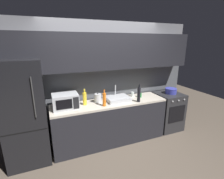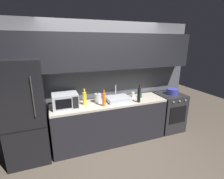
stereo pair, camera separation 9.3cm
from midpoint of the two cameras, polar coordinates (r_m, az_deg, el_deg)
ground_plane at (r=3.13m, az=5.18°, el=-25.58°), size 10.00×10.00×0.00m
back_wall at (r=3.48m, az=-3.26°, el=7.32°), size 4.10×0.44×2.50m
counter_run at (r=3.56m, az=-1.39°, el=-11.16°), size 2.36×0.60×0.90m
refrigerator at (r=3.21m, az=-28.68°, el=-7.25°), size 0.68×0.69×1.83m
oven_range at (r=4.28m, az=18.15°, el=-7.11°), size 0.60×0.62×0.90m
microwave at (r=3.16m, az=-16.68°, el=-3.87°), size 0.46×0.35×0.27m
sink_basin at (r=3.45m, az=1.23°, el=-3.15°), size 0.48×0.38×0.30m
kettle at (r=3.35m, az=-5.73°, el=-2.97°), size 0.17×0.14×0.20m
wine_bottle_yellow at (r=3.23m, az=-10.28°, el=-3.09°), size 0.07×0.07×0.32m
wine_bottle_orange at (r=3.13m, az=-3.54°, el=-3.45°), size 0.07×0.07×0.33m
wine_bottle_dark at (r=3.37m, az=8.51°, el=-1.78°), size 0.07×0.07×0.37m
mug_green at (r=3.69m, az=8.89°, el=-1.96°), size 0.08×0.08×0.09m
mug_clear at (r=3.73m, az=6.39°, el=-1.63°), size 0.07×0.07×0.10m
cooking_pot at (r=4.14m, az=19.15°, el=-0.45°), size 0.27×0.27×0.13m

